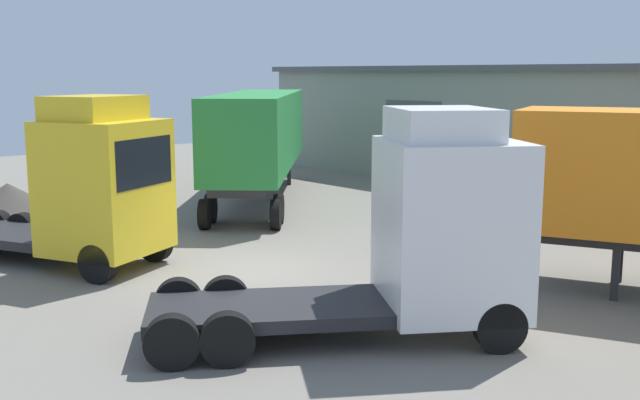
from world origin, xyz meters
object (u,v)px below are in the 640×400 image
container_trailer_green (259,132)px  gravel_pile (8,198)px  tractor_unit_yellow (90,188)px  tractor_unit_white (423,231)px

container_trailer_green → gravel_pile: size_ratio=3.24×
gravel_pile → tractor_unit_yellow: bearing=-6.3°
container_trailer_green → gravel_pile: 9.12m
tractor_unit_yellow → gravel_pile: tractor_unit_yellow is taller
tractor_unit_white → container_trailer_green: bearing=98.0°
gravel_pile → container_trailer_green: bearing=64.6°
tractor_unit_white → tractor_unit_yellow: tractor_unit_yellow is taller
container_trailer_green → tractor_unit_yellow: size_ratio=1.56×
gravel_pile → tractor_unit_white: bearing=4.8°
container_trailer_green → gravel_pile: bearing=107.8°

